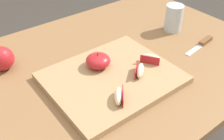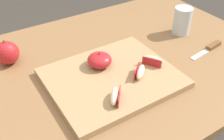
# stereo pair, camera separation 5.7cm
# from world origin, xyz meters

# --- Properties ---
(dining_table) EXTENTS (1.40, 0.78, 0.76)m
(dining_table) POSITION_xyz_m (0.00, 0.00, 0.66)
(dining_table) COLOR brown
(dining_table) RESTS_ON ground_plane
(cutting_board) EXTENTS (0.38, 0.32, 0.02)m
(cutting_board) POSITION_xyz_m (0.08, -0.08, 0.77)
(cutting_board) COLOR #A37F56
(cutting_board) RESTS_ON dining_table
(apple_half_skin_up) EXTENTS (0.08, 0.08, 0.05)m
(apple_half_skin_up) POSITION_xyz_m (0.07, -0.02, 0.81)
(apple_half_skin_up) COLOR #B21E23
(apple_half_skin_up) RESTS_ON cutting_board
(apple_wedge_left) EXTENTS (0.06, 0.07, 0.03)m
(apple_wedge_left) POSITION_xyz_m (0.22, -0.10, 0.80)
(apple_wedge_left) COLOR beige
(apple_wedge_left) RESTS_ON cutting_board
(apple_wedge_back) EXTENTS (0.06, 0.06, 0.03)m
(apple_wedge_back) POSITION_xyz_m (0.15, -0.13, 0.80)
(apple_wedge_back) COLOR beige
(apple_wedge_back) RESTS_ON cutting_board
(apple_wedge_middle) EXTENTS (0.06, 0.06, 0.03)m
(apple_wedge_middle) POSITION_xyz_m (0.03, -0.18, 0.80)
(apple_wedge_middle) COLOR beige
(apple_wedge_middle) RESTS_ON cutting_board
(paring_knife) EXTENTS (0.16, 0.04, 0.01)m
(paring_knife) POSITION_xyz_m (0.48, -0.12, 0.77)
(paring_knife) COLOR silver
(paring_knife) RESTS_ON dining_table
(whole_apple_crimson) EXTENTS (0.08, 0.08, 0.09)m
(whole_apple_crimson) POSITION_xyz_m (-0.16, 0.18, 0.80)
(whole_apple_crimson) COLOR #B21E23
(whole_apple_crimson) RESTS_ON dining_table
(drinking_glass_water) EXTENTS (0.07, 0.07, 0.10)m
(drinking_glass_water) POSITION_xyz_m (0.47, 0.02, 0.82)
(drinking_glass_water) COLOR silver
(drinking_glass_water) RESTS_ON dining_table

